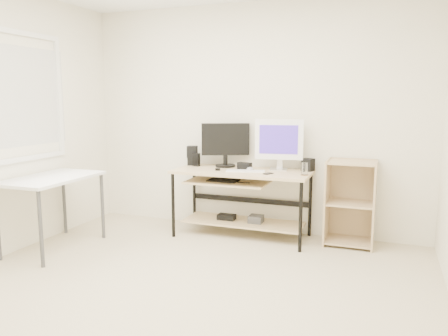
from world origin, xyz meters
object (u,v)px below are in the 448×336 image
black_monitor (225,142)px  audio_controller (196,160)px  white_imac (279,141)px  desk (240,189)px  side_table (52,185)px  shelf_unit (350,202)px

black_monitor → audio_controller: size_ratio=3.40×
white_imac → black_monitor: bearing=169.4°
desk → audio_controller: 0.65m
side_table → white_imac: bearing=30.7°
side_table → black_monitor: 1.92m
side_table → shelf_unit: bearing=23.3°
side_table → shelf_unit: size_ratio=1.11×
desk → white_imac: 0.68m
black_monitor → white_imac: 0.64m
desk → white_imac: white_imac is taller
desk → shelf_unit: size_ratio=1.67×
desk → audio_controller: size_ratio=9.70×
shelf_unit → black_monitor: (-1.42, 0.02, 0.59)m
white_imac → audio_controller: (-0.97, -0.05, -0.25)m
desk → shelf_unit: (1.18, 0.16, -0.09)m
white_imac → audio_controller: size_ratio=3.62×
shelf_unit → audio_controller: bearing=-178.1°
desk → black_monitor: (-0.24, 0.18, 0.50)m
desk → side_table: size_ratio=1.50×
side_table → audio_controller: audio_controller is taller
desk → audio_controller: bearing=169.8°
audio_controller → shelf_unit: bearing=14.0°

